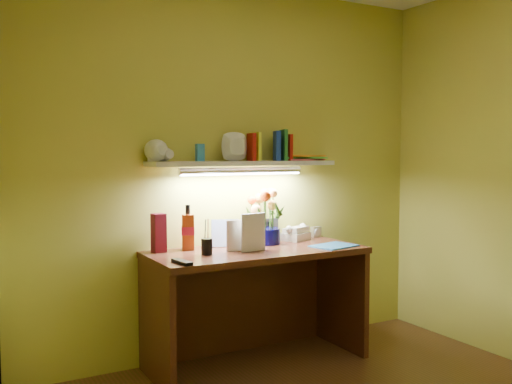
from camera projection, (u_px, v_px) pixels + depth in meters
desk at (257, 307)px, 3.69m from camera, size 1.40×0.60×0.75m
flower_bouquet at (265, 217)px, 3.88m from camera, size 0.23×0.23×0.37m
telephone at (296, 232)px, 4.03m from camera, size 0.23×0.20×0.11m
desk_clock at (316, 232)px, 4.19m from camera, size 0.08×0.05×0.08m
whisky_bottle at (188, 227)px, 3.63m from camera, size 0.10×0.10×0.29m
whisky_box at (159, 233)px, 3.55m from camera, size 0.08×0.08×0.24m
pen_cup at (207, 241)px, 3.47m from camera, size 0.08×0.08×0.17m
art_card at (225, 233)px, 3.76m from camera, size 0.18×0.10×0.18m
tv_remote at (182, 262)px, 3.19m from camera, size 0.07×0.17×0.02m
blue_folder at (334, 246)px, 3.77m from camera, size 0.32×0.27×0.01m
desk_book_a at (226, 236)px, 3.56m from camera, size 0.15×0.05×0.20m
desk_book_b at (242, 233)px, 3.53m from camera, size 0.18×0.03×0.24m
wall_shelf at (243, 158)px, 3.77m from camera, size 1.32×0.31×0.24m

